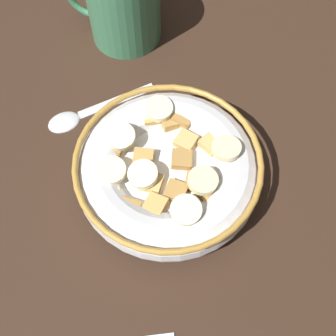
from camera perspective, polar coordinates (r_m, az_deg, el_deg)
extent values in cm
cube|color=#332116|center=(44.98, 0.00, -2.35)|extent=(125.96, 125.96, 2.00)
cylinder|color=silver|center=(43.80, 0.00, -1.63)|extent=(9.82, 9.82, 0.60)
torus|color=silver|center=(42.01, 0.00, -0.44)|extent=(17.85, 17.85, 4.61)
torus|color=#B28438|center=(40.23, 0.00, 0.86)|extent=(17.92, 17.92, 0.60)
cylinder|color=white|center=(41.40, 0.00, -0.01)|extent=(15.09, 15.09, 0.40)
cube|color=#AD7F42|center=(39.62, 1.04, -3.11)|extent=(2.08, 2.12, 0.95)
cube|color=#AD7F42|center=(42.16, -7.07, 2.90)|extent=(2.01, 2.08, 1.03)
cube|color=tan|center=(42.11, 5.72, 3.28)|extent=(2.56, 2.56, 0.86)
cube|color=#AD7F42|center=(40.24, 3.68, -1.85)|extent=(2.11, 2.07, 0.95)
cube|color=tan|center=(42.12, 2.37, 3.59)|extent=(2.35, 2.38, 0.95)
cube|color=tan|center=(40.08, -2.14, -1.94)|extent=(1.93, 1.94, 0.87)
cube|color=#B78947|center=(40.92, -3.46, 0.72)|extent=(2.18, 2.26, 1.09)
cube|color=tan|center=(39.65, -7.52, -4.13)|extent=(2.54, 2.58, 1.05)
cube|color=#AD7F42|center=(39.01, -5.23, -5.45)|extent=(1.99, 1.89, 1.11)
cube|color=tan|center=(40.64, -8.11, -1.37)|extent=(2.66, 2.67, 0.98)
cube|color=#B78947|center=(43.38, 0.28, 6.30)|extent=(2.72, 2.70, 1.09)
cube|color=#AD7F42|center=(41.09, 1.81, 1.13)|extent=(2.31, 2.26, 1.00)
cube|color=#B78947|center=(39.60, 5.71, -3.73)|extent=(2.68, 2.68, 0.90)
cube|color=tan|center=(39.09, -1.54, -4.95)|extent=(2.32, 2.24, 1.12)
cube|color=tan|center=(43.64, -2.14, 6.74)|extent=(2.62, 2.59, 1.05)
cube|color=#B78947|center=(39.07, 3.01, -5.48)|extent=(2.36, 2.32, 0.97)
cube|color=tan|center=(41.38, -9.17, 0.61)|extent=(2.60, 2.62, 0.99)
cube|color=#AD7F42|center=(43.59, 5.35, 6.41)|extent=(2.63, 2.64, 0.88)
cube|color=#AD7F42|center=(43.41, 2.53, 6.57)|extent=(2.14, 2.06, 1.09)
cylinder|color=#F4EABC|center=(41.24, -6.25, 4.17)|extent=(3.03, 3.04, 1.13)
cylinder|color=beige|center=(43.06, -1.21, 7.83)|extent=(2.89, 2.91, 0.87)
cylinder|color=#F4EABC|center=(37.51, 2.39, -5.56)|extent=(3.27, 3.28, 1.00)
cylinder|color=#F9EFC6|center=(39.43, -3.33, -0.83)|extent=(3.98, 3.98, 0.93)
cylinder|color=#F4EABC|center=(40.04, -7.52, -0.30)|extent=(3.59, 3.57, 0.87)
cylinder|color=beige|center=(40.58, 7.69, 2.61)|extent=(3.42, 3.45, 0.97)
cylinder|color=beige|center=(38.94, 4.61, -1.62)|extent=(3.18, 3.15, 0.93)
ellipsoid|color=silver|center=(48.65, -13.64, 6.13)|extent=(4.41, 4.33, 0.80)
cube|color=silver|center=(49.43, -6.77, 8.84)|extent=(7.43, 6.78, 0.36)
cylinder|color=#3F7F59|center=(52.93, -5.84, 20.73)|extent=(8.37, 8.37, 9.29)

